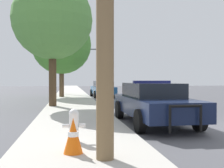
{
  "coord_description": "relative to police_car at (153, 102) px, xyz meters",
  "views": [
    {
      "loc": [
        -5.36,
        -8.08,
        1.58
      ],
      "look_at": [
        -1.05,
        19.93,
        1.08
      ],
      "focal_mm": 45.0,
      "sensor_mm": 36.0,
      "label": 1
    }
  ],
  "objects": [
    {
      "name": "traffic_light",
      "position": [
        -2.04,
        18.51,
        2.63
      ],
      "size": [
        3.75,
        0.35,
        4.59
      ],
      "color": "#424247",
      "rests_on": "sidewalk_left"
    },
    {
      "name": "fire_hydrant",
      "position": [
        -2.84,
        -3.03,
        -0.24
      ],
      "size": [
        0.53,
        0.23,
        0.76
      ],
      "color": "white",
      "rests_on": "sidewalk_left"
    },
    {
      "name": "car_background_midblock",
      "position": [
        -0.03,
        14.67,
        -0.03
      ],
      "size": [
        1.98,
        4.74,
        1.42
      ],
      "rotation": [
        0.0,
        0.0,
        0.03
      ],
      "color": "navy",
      "rests_on": "ground_plane"
    },
    {
      "name": "sidewalk_left",
      "position": [
        -2.69,
        -1.49,
        -0.71
      ],
      "size": [
        3.0,
        110.0,
        0.13
      ],
      "color": "#BCB7AD",
      "rests_on": "ground_plane"
    },
    {
      "name": "traffic_cone",
      "position": [
        -2.87,
        -4.06,
        -0.29
      ],
      "size": [
        0.38,
        0.38,
        0.69
      ],
      "color": "orange",
      "rests_on": "sidewalk_left"
    },
    {
      "name": "police_car",
      "position": [
        0.0,
        0.0,
        0.0
      ],
      "size": [
        2.17,
        5.15,
        1.53
      ],
      "rotation": [
        0.0,
        0.0,
        3.16
      ],
      "color": "#141E3D",
      "rests_on": "ground_plane"
    },
    {
      "name": "tree_sidewalk_mid",
      "position": [
        -3.55,
        13.8,
        3.65
      ],
      "size": [
        4.87,
        4.87,
        6.73
      ],
      "color": "brown",
      "rests_on": "sidewalk_left"
    },
    {
      "name": "tree_sidewalk_near",
      "position": [
        -3.82,
        5.86,
        4.0
      ],
      "size": [
        4.31,
        4.31,
        6.82
      ],
      "color": "#4C3823",
      "rests_on": "sidewalk_left"
    }
  ]
}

